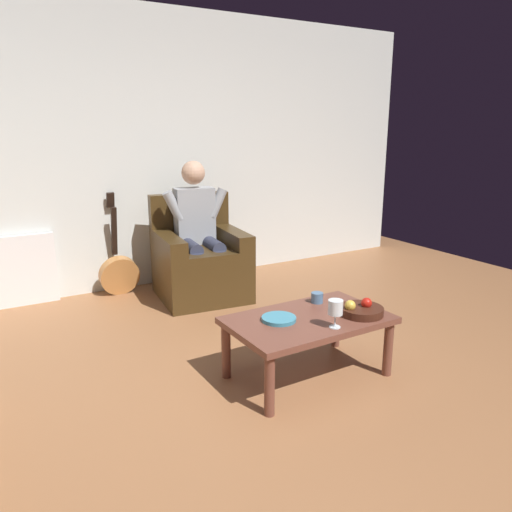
# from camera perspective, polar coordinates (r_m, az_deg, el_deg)

# --- Properties ---
(ground_plane) EXTENTS (7.15, 7.15, 0.00)m
(ground_plane) POSITION_cam_1_polar(r_m,az_deg,el_deg) (2.93, 10.71, -18.25)
(ground_plane) COLOR #93603B
(wall_back) EXTENTS (6.18, 0.06, 2.68)m
(wall_back) POSITION_cam_1_polar(r_m,az_deg,el_deg) (5.11, -11.54, 11.69)
(wall_back) COLOR silver
(wall_back) RESTS_ON ground
(armchair) EXTENTS (0.85, 0.86, 0.95)m
(armchair) POSITION_cam_1_polar(r_m,az_deg,el_deg) (4.73, -6.44, -0.75)
(armchair) COLOR #3D2B13
(armchair) RESTS_ON ground
(person_seated) EXTENTS (0.63, 0.57, 1.27)m
(person_seated) POSITION_cam_1_polar(r_m,az_deg,el_deg) (4.67, -6.63, 3.52)
(person_seated) COLOR #959A9F
(person_seated) RESTS_ON ground
(coffee_table) EXTENTS (1.02, 0.63, 0.41)m
(coffee_table) POSITION_cam_1_polar(r_m,az_deg,el_deg) (3.21, 5.98, -7.91)
(coffee_table) COLOR brown
(coffee_table) RESTS_ON ground
(guitar) EXTENTS (0.37, 0.24, 0.98)m
(guitar) POSITION_cam_1_polar(r_m,az_deg,el_deg) (4.96, -15.41, -1.76)
(guitar) COLOR #B9783E
(guitar) RESTS_ON ground
(radiator) EXTENTS (0.69, 0.06, 0.65)m
(radiator) POSITION_cam_1_polar(r_m,az_deg,el_deg) (4.93, -25.82, -1.60)
(radiator) COLOR white
(radiator) RESTS_ON ground
(wine_glass_near) EXTENTS (0.09, 0.09, 0.17)m
(wine_glass_near) POSITION_cam_1_polar(r_m,az_deg,el_deg) (3.02, 9.08, -5.99)
(wine_glass_near) COLOR silver
(wine_glass_near) RESTS_ON coffee_table
(fruit_bowl) EXTENTS (0.28, 0.28, 0.11)m
(fruit_bowl) POSITION_cam_1_polar(r_m,az_deg,el_deg) (3.28, 11.92, -6.04)
(fruit_bowl) COLOR #3F1E13
(fruit_bowl) RESTS_ON coffee_table
(decorative_dish) EXTENTS (0.22, 0.22, 0.02)m
(decorative_dish) POSITION_cam_1_polar(r_m,az_deg,el_deg) (3.12, 2.63, -7.18)
(decorative_dish) COLOR teal
(decorative_dish) RESTS_ON coffee_table
(candle_jar) EXTENTS (0.08, 0.08, 0.07)m
(candle_jar) POSITION_cam_1_polar(r_m,az_deg,el_deg) (3.44, 7.00, -4.75)
(candle_jar) COLOR #496C90
(candle_jar) RESTS_ON coffee_table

